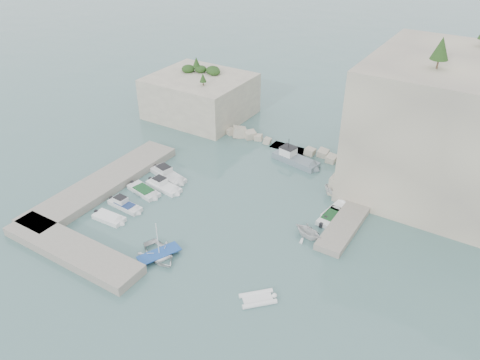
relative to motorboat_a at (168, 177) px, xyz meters
The scene contains 22 objects.
ground 12.72m from the motorboat_a, 25.80° to the right, with size 400.00×400.00×0.00m, color slate.
cliff_east 39.55m from the motorboat_a, 26.89° to the left, with size 26.00×22.00×17.00m, color beige.
cliff_terrace 27.47m from the motorboat_a, 27.02° to the left, with size 8.00×10.00×2.50m, color beige.
outcrop_west 21.55m from the motorboat_a, 113.72° to the left, with size 16.00×14.00×7.00m, color beige.
quay_west 8.59m from the motorboat_a, 130.36° to the right, with size 5.00×24.00×1.10m, color #9E9689.
quay_south 18.10m from the motorboat_a, 85.41° to the right, with size 18.00×4.00×1.10m, color #9E9689.
ledge_east 25.35m from the motorboat_a, 10.15° to the left, with size 3.00×16.00×0.80m, color #9E9689.
breakwater 19.51m from the motorboat_a, 57.60° to the left, with size 28.00×3.00×1.40m, color beige.
motorboat_a is the anchor object (origin of this frame).
motorboat_b 2.93m from the motorboat_a, 61.08° to the right, with size 5.66×1.85×1.40m, color white, non-canonical shape.
motorboat_c 4.76m from the motorboat_a, 91.81° to the right, with size 5.33×1.94×0.70m, color silver, non-canonical shape.
motorboat_d 8.58m from the motorboat_a, 88.71° to the right, with size 5.23×1.55×1.40m, color silver, non-canonical shape.
motorboat_e 11.48m from the motorboat_a, 88.09° to the right, with size 4.36×1.78×0.70m, color white, non-canonical shape.
rowboat 16.66m from the motorboat_a, 53.63° to the right, with size 3.66×5.13×1.06m, color white.
inflatable_dinghy 25.69m from the motorboat_a, 30.96° to the right, with size 3.71×1.80×0.44m, color white, non-canonical shape.
tender_east_a 22.05m from the motorboat_a, ahead, with size 3.11×3.60×1.90m, color white.
tender_east_b 22.94m from the motorboat_a, ahead, with size 4.67×1.59×0.70m, color white, non-canonical shape.
tender_east_c 23.25m from the motorboat_a, 10.89° to the left, with size 4.91×1.59×0.70m, color white, non-canonical shape.
tender_east_d 23.47m from the motorboat_a, 19.70° to the left, with size 1.64×4.37×1.69m, color silver.
work_boat 18.48m from the motorboat_a, 44.45° to the left, with size 7.78×2.30×2.20m, color slate, non-canonical shape.
rowboat_mast 16.87m from the motorboat_a, 53.63° to the right, with size 0.10×0.10×4.20m, color white.
vegetation 39.17m from the motorboat_a, 32.80° to the left, with size 53.48×13.88×13.40m.
Camera 1 is at (26.26, -35.97, 33.57)m, focal length 35.00 mm.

